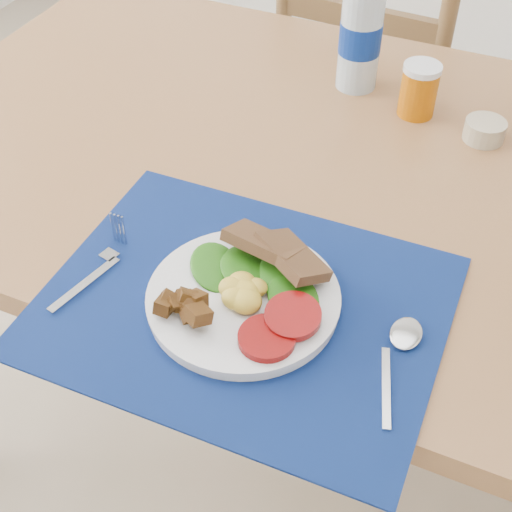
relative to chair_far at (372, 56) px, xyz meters
The scene contains 10 objects.
ground 1.04m from the chair_far, 85.19° to the right, with size 4.00×4.00×0.00m, color gray.
table 0.67m from the chair_far, 83.74° to the right, with size 1.40×0.90×0.75m.
chair_far is the anchor object (origin of this frame).
placemat 1.02m from the chair_far, 83.31° to the right, with size 0.51×0.40×0.00m, color black.
breakfast_plate 1.03m from the chair_far, 83.61° to the right, with size 0.24×0.24×0.06m.
fork 1.04m from the chair_far, 94.92° to the right, with size 0.04×0.17×0.00m.
spoon 1.06m from the chair_far, 72.07° to the right, with size 0.04×0.17×0.00m.
water_bottle 0.51m from the chair_far, 79.42° to the right, with size 0.07×0.07×0.25m.
juice_glass 0.55m from the chair_far, 66.60° to the right, with size 0.06×0.06×0.09m, color #AE5504.
ramekin 0.62m from the chair_far, 56.87° to the right, with size 0.07×0.07×0.03m, color tan.
Camera 1 is at (0.31, -0.70, 1.43)m, focal length 50.00 mm.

